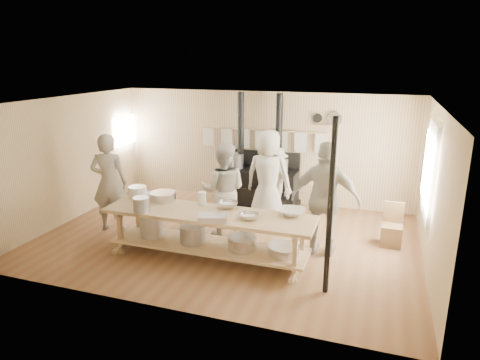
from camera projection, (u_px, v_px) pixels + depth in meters
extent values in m
plane|color=brown|center=(227.00, 238.00, 8.20)|extent=(7.00, 7.00, 0.00)
plane|color=tan|center=(263.00, 147.00, 10.12)|extent=(7.00, 0.00, 7.00)
plane|color=tan|center=(160.00, 220.00, 5.57)|extent=(7.00, 0.00, 7.00)
plane|color=tan|center=(70.00, 159.00, 8.92)|extent=(0.00, 5.00, 5.00)
plane|color=tan|center=(434.00, 192.00, 6.77)|extent=(0.00, 5.00, 5.00)
plane|color=beige|center=(226.00, 102.00, 7.49)|extent=(7.00, 7.00, 0.00)
cube|color=beige|center=(430.00, 170.00, 7.27)|extent=(0.06, 1.35, 1.65)
plane|color=white|center=(427.00, 170.00, 7.28)|extent=(0.00, 1.50, 1.50)
cube|color=beige|center=(427.00, 170.00, 7.28)|extent=(0.02, 0.03, 1.50)
plane|color=white|center=(125.00, 130.00, 10.65)|extent=(0.00, 0.90, 0.90)
cube|color=black|center=(258.00, 187.00, 10.00)|extent=(1.80, 0.70, 0.85)
cube|color=black|center=(258.00, 202.00, 10.10)|extent=(1.90, 0.75, 0.10)
cube|color=black|center=(262.00, 158.00, 10.10)|extent=(1.80, 0.12, 0.35)
cylinder|color=black|center=(241.00, 131.00, 9.82)|extent=(0.15, 0.15, 1.75)
cylinder|color=black|center=(279.00, 133.00, 9.55)|extent=(0.15, 0.15, 1.75)
cylinder|color=#B2B2B7|center=(236.00, 161.00, 10.00)|extent=(0.36, 0.36, 0.34)
cylinder|color=gray|center=(281.00, 166.00, 9.63)|extent=(0.30, 0.30, 0.30)
cylinder|color=tan|center=(263.00, 130.00, 9.92)|extent=(3.00, 0.04, 0.04)
cube|color=beige|center=(209.00, 136.00, 10.39)|extent=(0.28, 0.01, 0.46)
cube|color=beige|center=(226.00, 137.00, 10.25)|extent=(0.28, 0.01, 0.46)
cube|color=beige|center=(244.00, 138.00, 10.11)|extent=(0.28, 0.01, 0.46)
cube|color=beige|center=(262.00, 140.00, 9.98)|extent=(0.28, 0.01, 0.46)
cube|color=beige|center=(281.00, 141.00, 9.84)|extent=(0.28, 0.01, 0.46)
cube|color=beige|center=(301.00, 142.00, 9.70)|extent=(0.28, 0.01, 0.46)
cube|color=beige|center=(320.00, 143.00, 9.56)|extent=(0.28, 0.01, 0.46)
cube|color=tan|center=(324.00, 125.00, 9.45)|extent=(0.50, 0.14, 0.03)
cylinder|color=black|center=(317.00, 118.00, 9.48)|extent=(0.20, 0.04, 0.20)
cylinder|color=silver|center=(334.00, 119.00, 9.36)|extent=(0.32, 0.03, 0.32)
cube|color=tan|center=(208.00, 214.00, 7.16)|extent=(3.60, 0.90, 0.06)
cube|color=tan|center=(209.00, 245.00, 7.32)|extent=(3.40, 0.80, 0.04)
cube|color=tan|center=(209.00, 248.00, 7.33)|extent=(3.30, 0.06, 0.06)
cube|color=tan|center=(120.00, 231.00, 7.47)|extent=(0.07, 0.07, 0.85)
cube|color=tan|center=(139.00, 219.00, 8.02)|extent=(0.07, 0.07, 0.85)
cube|color=tan|center=(295.00, 256.00, 6.52)|extent=(0.07, 0.07, 0.85)
cube|color=tan|center=(302.00, 241.00, 7.06)|extent=(0.07, 0.07, 0.85)
cylinder|color=#B2B2B7|center=(151.00, 226.00, 7.60)|extent=(0.40, 0.40, 0.38)
cylinder|color=gray|center=(193.00, 234.00, 7.36)|extent=(0.44, 0.44, 0.30)
cylinder|color=silver|center=(242.00, 243.00, 7.10)|extent=(0.48, 0.48, 0.22)
cylinder|color=silver|center=(283.00, 251.00, 6.89)|extent=(0.52, 0.52, 0.14)
cylinder|color=black|center=(330.00, 209.00, 5.99)|extent=(0.08, 0.08, 2.60)
imported|color=#9D9A8B|center=(109.00, 183.00, 8.38)|extent=(0.82, 0.65, 1.96)
imported|color=#9D9A8B|center=(224.00, 190.00, 8.13)|extent=(1.01, 0.86, 1.82)
imported|color=#9D9A8B|center=(268.00, 177.00, 8.81)|extent=(0.98, 0.66, 1.95)
imported|color=#9D9A8B|center=(325.00, 199.00, 7.30)|extent=(1.19, 0.52, 2.02)
imported|color=#9D9A8B|center=(274.00, 181.00, 9.28)|extent=(1.13, 1.02, 1.52)
cube|color=#503A20|center=(391.00, 235.00, 7.85)|extent=(0.38, 0.38, 0.40)
cube|color=#503A20|center=(393.00, 213.00, 7.90)|extent=(0.37, 0.05, 0.44)
imported|color=white|center=(143.00, 196.00, 7.88)|extent=(0.36, 0.36, 0.08)
imported|color=silver|center=(227.00, 204.00, 7.37)|extent=(0.48, 0.48, 0.11)
imported|color=white|center=(292.00, 212.00, 7.02)|extent=(0.46, 0.46, 0.10)
imported|color=silver|center=(249.00, 216.00, 6.84)|extent=(0.42, 0.42, 0.10)
cube|color=#B2B2B7|center=(212.00, 218.00, 6.77)|extent=(0.51, 0.42, 0.10)
cylinder|color=silver|center=(163.00, 196.00, 7.75)|extent=(0.59, 0.59, 0.15)
cylinder|color=gray|center=(141.00, 205.00, 7.14)|extent=(0.29, 0.29, 0.25)
cylinder|color=white|center=(138.00, 192.00, 7.90)|extent=(0.42, 0.42, 0.21)
cylinder|color=white|center=(202.00, 198.00, 7.50)|extent=(0.17, 0.17, 0.23)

